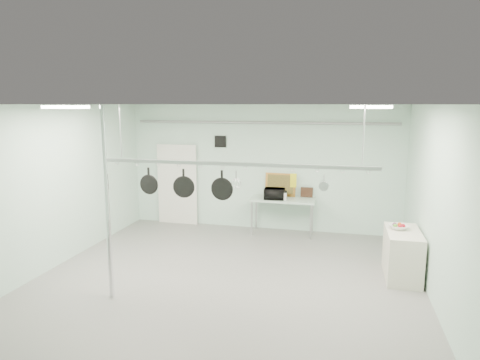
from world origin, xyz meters
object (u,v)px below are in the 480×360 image
(side_cabinet, at_px, (402,254))
(pot_rack, at_px, (234,162))
(microwave, at_px, (275,194))
(skillet_right, at_px, (222,185))
(skillet_left, at_px, (149,181))
(fruit_bowl, at_px, (399,227))
(skillet_mid, at_px, (184,184))
(coffee_canister, at_px, (284,196))
(prep_table, at_px, (283,201))
(chrome_pole, at_px, (107,204))

(side_cabinet, distance_m, pot_rack, 3.62)
(microwave, bearing_deg, skillet_right, 80.17)
(side_cabinet, relative_size, skillet_right, 2.26)
(skillet_right, bearing_deg, skillet_left, -176.30)
(microwave, relative_size, skillet_left, 1.01)
(fruit_bowl, relative_size, skillet_left, 0.70)
(skillet_mid, xyz_separation_m, skillet_right, (0.70, 0.00, -0.00))
(pot_rack, relative_size, skillet_mid, 9.13)
(coffee_canister, xyz_separation_m, skillet_mid, (-1.36, -3.14, 0.82))
(prep_table, bearing_deg, coffee_canister, -74.57)
(fruit_bowl, xyz_separation_m, skillet_left, (-4.45, -1.21, 0.90))
(fruit_bowl, height_order, skillet_right, skillet_right)
(side_cabinet, xyz_separation_m, skillet_left, (-4.53, -1.10, 1.39))
(fruit_bowl, distance_m, skillet_right, 3.43)
(microwave, height_order, skillet_mid, skillet_mid)
(chrome_pole, xyz_separation_m, skillet_left, (0.32, 0.90, 0.24))
(chrome_pole, height_order, skillet_right, chrome_pole)
(microwave, bearing_deg, chrome_pole, 60.46)
(fruit_bowl, bearing_deg, skillet_left, -164.75)
(coffee_canister, relative_size, skillet_right, 0.36)
(microwave, relative_size, coffee_canister, 2.56)
(skillet_right, bearing_deg, fruit_bowl, 25.19)
(side_cabinet, height_order, skillet_right, skillet_right)
(chrome_pole, relative_size, skillet_left, 6.60)
(pot_rack, bearing_deg, fruit_bowl, 22.94)
(fruit_bowl, bearing_deg, microwave, 143.42)
(chrome_pole, distance_m, prep_table, 4.85)
(coffee_canister, bearing_deg, side_cabinet, -39.14)
(chrome_pole, bearing_deg, pot_rack, 25.35)
(side_cabinet, relative_size, coffee_canister, 6.28)
(prep_table, relative_size, skillet_mid, 3.04)
(chrome_pole, xyz_separation_m, coffee_canister, (2.34, 4.04, -0.60))
(prep_table, xyz_separation_m, skillet_right, (-0.62, -3.30, 0.99))
(pot_rack, xyz_separation_m, coffee_canister, (0.44, 3.14, -1.23))
(skillet_left, height_order, skillet_mid, same)
(side_cabinet, bearing_deg, prep_table, 139.21)
(chrome_pole, bearing_deg, coffee_canister, 59.87)
(microwave, xyz_separation_m, skillet_right, (-0.43, -3.18, 0.78))
(side_cabinet, distance_m, fruit_bowl, 0.51)
(skillet_left, relative_size, skillet_mid, 0.92)
(coffee_canister, bearing_deg, prep_table, 105.43)
(chrome_pole, height_order, pot_rack, chrome_pole)
(prep_table, bearing_deg, fruit_bowl, -40.24)
(pot_rack, height_order, skillet_right, pot_rack)
(side_cabinet, height_order, coffee_canister, coffee_canister)
(coffee_canister, xyz_separation_m, fruit_bowl, (2.42, -1.93, -0.06))
(pot_rack, bearing_deg, prep_table, 83.09)
(pot_rack, bearing_deg, skillet_mid, 180.00)
(prep_table, distance_m, fruit_bowl, 3.23)
(prep_table, xyz_separation_m, fruit_bowl, (2.47, -2.09, 0.11))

